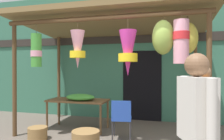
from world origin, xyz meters
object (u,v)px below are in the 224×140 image
display_table (78,103)px  wicker_basket_by_table (86,138)px  flower_heap_on_table (81,97)px  vendor_in_orange (203,110)px  folding_chair (122,116)px  wicker_basket_spare (38,133)px  customer_foreground (196,125)px

display_table → wicker_basket_by_table: 1.27m
flower_heap_on_table → vendor_in_orange: size_ratio=0.46×
folding_chair → wicker_basket_by_table: bearing=-142.3°
display_table → wicker_basket_by_table: display_table is taller
wicker_basket_spare → vendor_in_orange: (3.14, -0.60, 0.78)m
display_table → customer_foreground: (2.41, -2.68, 0.32)m
folding_chair → wicker_basket_spare: 1.81m
display_table → wicker_basket_spare: (-0.51, -0.93, -0.52)m
display_table → wicker_basket_spare: size_ratio=3.67×
display_table → wicker_basket_spare: 1.18m
wicker_basket_spare → customer_foreground: bearing=-31.0°
vendor_in_orange → customer_foreground: customer_foreground is taller
folding_chair → vendor_in_orange: bearing=-35.4°
flower_heap_on_table → wicker_basket_spare: bearing=-126.4°
display_table → folding_chair: folding_chair is taller
wicker_basket_spare → customer_foreground: size_ratio=0.24×
wicker_basket_spare → customer_foreground: 3.51m
flower_heap_on_table → wicker_basket_by_table: size_ratio=1.31×
flower_heap_on_table → vendor_in_orange: vendor_in_orange is taller
folding_chair → wicker_basket_spare: size_ratio=2.11×
flower_heap_on_table → wicker_basket_by_table: flower_heap_on_table is taller
flower_heap_on_table → folding_chair: (1.10, -0.43, -0.30)m
display_table → vendor_in_orange: (2.64, -1.53, 0.26)m
display_table → wicker_basket_spare: bearing=-118.6°
flower_heap_on_table → customer_foreground: (2.30, -2.59, 0.17)m
folding_chair → vendor_in_orange: 1.79m
display_table → folding_chair: size_ratio=1.74×
customer_foreground → flower_heap_on_table: bearing=131.6°
wicker_basket_spare → vendor_in_orange: bearing=-10.9°
wicker_basket_spare → vendor_in_orange: 3.29m
flower_heap_on_table → wicker_basket_spare: 1.24m
flower_heap_on_table → wicker_basket_by_table: (0.49, -0.90, -0.66)m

